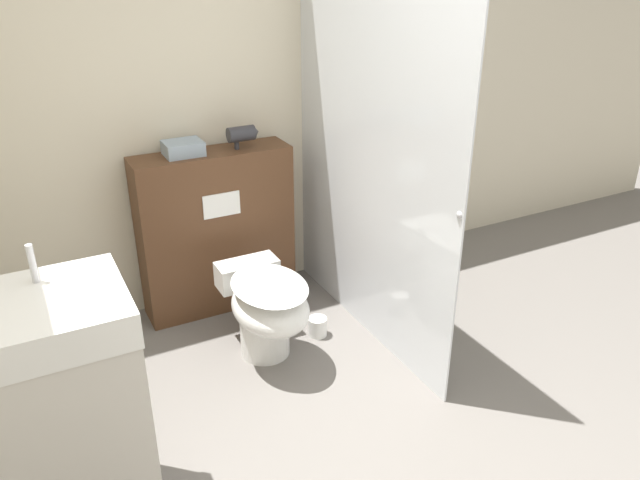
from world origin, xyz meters
TOP-DOWN VIEW (x-y plane):
  - wall_back at (0.00, 2.12)m, footprint 8.00×0.06m
  - partition_panel at (-0.10, 1.93)m, footprint 0.92×0.26m
  - shower_glass at (0.56, 1.30)m, footprint 0.04×1.58m
  - toilet at (-0.07, 1.28)m, footprint 0.39×0.66m
  - sink_vanity at (-1.13, 0.58)m, footprint 0.53×0.48m
  - hair_drier at (0.09, 1.91)m, footprint 0.19×0.09m
  - folded_towel at (-0.26, 1.94)m, footprint 0.21×0.17m
  - spare_toilet_roll at (0.27, 1.33)m, footprint 0.11×0.11m

SIDE VIEW (x-z plane):
  - spare_toilet_roll at x=0.27m, z-range 0.00..0.11m
  - toilet at x=-0.07m, z-range 0.06..0.55m
  - partition_panel at x=-0.10m, z-range 0.00..1.00m
  - sink_vanity at x=-1.13m, z-range -0.07..1.10m
  - folded_towel at x=-0.26m, z-range 1.00..1.08m
  - shower_glass at x=0.56m, z-range 0.00..2.09m
  - hair_drier at x=0.09m, z-range 1.02..1.15m
  - wall_back at x=0.00m, z-range 0.00..2.50m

